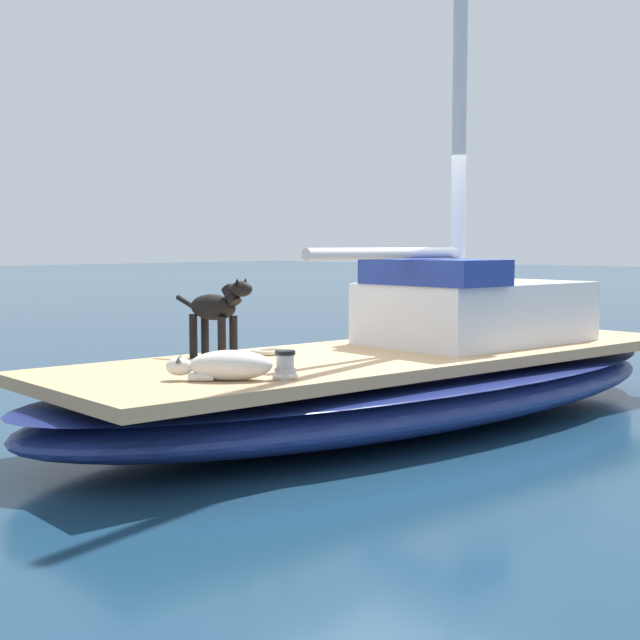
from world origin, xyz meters
TOP-DOWN VIEW (x-y plane):
  - ground_plane at (0.00, 0.00)m, footprint 120.00×120.00m
  - sailboat_main at (0.00, 0.00)m, footprint 3.48×7.51m
  - cabin_house at (0.16, 1.11)m, footprint 1.69×2.39m
  - dog_black at (-0.74, -1.48)m, footprint 0.94×0.22m
  - dog_white at (0.18, -2.23)m, footprint 0.77×0.69m
  - deck_winch at (0.46, -1.90)m, footprint 0.16×0.16m
  - coiled_rope at (-0.69, -0.91)m, footprint 0.32×0.32m

SIDE VIEW (x-z plane):
  - ground_plane at x=0.00m, z-range 0.00..0.00m
  - sailboat_main at x=0.00m, z-range 0.01..0.67m
  - coiled_rope at x=-0.69m, z-range 0.66..0.70m
  - deck_winch at x=0.46m, z-range 0.65..0.86m
  - dog_white at x=0.18m, z-range 0.66..0.88m
  - cabin_house at x=0.16m, z-range 0.59..1.43m
  - dog_black at x=-0.74m, z-range 0.73..1.43m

